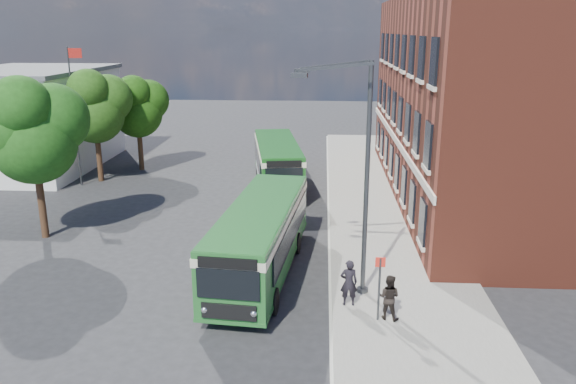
{
  "coord_description": "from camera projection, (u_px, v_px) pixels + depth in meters",
  "views": [
    {
      "loc": [
        3.56,
        -22.16,
        10.03
      ],
      "look_at": [
        1.85,
        4.73,
        2.2
      ],
      "focal_mm": 35.0,
      "sensor_mm": 36.0,
      "label": 1
    }
  ],
  "objects": [
    {
      "name": "pedestrian_a",
      "position": [
        349.0,
        283.0,
        20.69
      ],
      "size": [
        0.69,
        0.48,
        1.79
      ],
      "primitive_type": "imported",
      "rotation": [
        0.0,
        0.0,
        3.22
      ],
      "color": "black",
      "rests_on": "pavement"
    },
    {
      "name": "tree_right",
      "position": [
        138.0,
        106.0,
        40.35
      ],
      "size": [
        4.13,
        3.92,
        6.97
      ],
      "color": "#332112",
      "rests_on": "ground"
    },
    {
      "name": "tree_mid",
      "position": [
        95.0,
        106.0,
        37.09
      ],
      "size": [
        4.52,
        4.3,
        7.63
      ],
      "color": "#332112",
      "rests_on": "ground"
    },
    {
      "name": "tree_left",
      "position": [
        33.0,
        129.0,
        26.59
      ],
      "size": [
        4.78,
        4.54,
        8.06
      ],
      "color": "#332112",
      "rests_on": "ground"
    },
    {
      "name": "bus_stop_sign",
      "position": [
        379.0,
        285.0,
        19.47
      ],
      "size": [
        0.35,
        0.08,
        2.52
      ],
      "color": "#36383B",
      "rests_on": "ground"
    },
    {
      "name": "flagpole",
      "position": [
        75.0,
        112.0,
        36.09
      ],
      "size": [
        0.95,
        0.1,
        9.0
      ],
      "color": "#36383B",
      "rests_on": "ground"
    },
    {
      "name": "pavement",
      "position": [
        383.0,
        214.0,
        31.48
      ],
      "size": [
        6.0,
        48.0,
        0.15
      ],
      "primitive_type": "cube",
      "color": "gray",
      "rests_on": "ground"
    },
    {
      "name": "bus_front",
      "position": [
        261.0,
        233.0,
        23.47
      ],
      "size": [
        3.55,
        10.78,
        3.02
      ],
      "color": "#226127",
      "rests_on": "ground"
    },
    {
      "name": "ground",
      "position": [
        238.0,
        270.0,
        24.26
      ],
      "size": [
        120.0,
        120.0,
        0.0
      ],
      "primitive_type": "plane",
      "color": "#28282A",
      "rests_on": "ground"
    },
    {
      "name": "brick_office",
      "position": [
        502.0,
        83.0,
        32.96
      ],
      "size": [
        12.1,
        26.0,
        14.2
      ],
      "color": "maroon",
      "rests_on": "ground"
    },
    {
      "name": "bus_rear",
      "position": [
        277.0,
        160.0,
        36.66
      ],
      "size": [
        4.09,
        10.18,
        3.02
      ],
      "color": "#18581B",
      "rests_on": "ground"
    },
    {
      "name": "kerb_line",
      "position": [
        329.0,
        214.0,
        31.68
      ],
      "size": [
        0.12,
        48.0,
        0.01
      ],
      "primitive_type": "cube",
      "color": "beige",
      "rests_on": "ground"
    },
    {
      "name": "street_lamp",
      "position": [
        357.0,
        177.0,
        20.71
      ],
      "size": [
        2.96,
        2.38,
        9.0
      ],
      "color": "#36383B",
      "rests_on": "ground"
    },
    {
      "name": "white_building",
      "position": [
        32.0,
        119.0,
        41.58
      ],
      "size": [
        9.4,
        13.4,
        7.3
      ],
      "color": "silver",
      "rests_on": "ground"
    },
    {
      "name": "pedestrian_b",
      "position": [
        389.0,
        297.0,
        19.72
      ],
      "size": [
        0.98,
        0.87,
        1.65
      ],
      "primitive_type": "imported",
      "rotation": [
        0.0,
        0.0,
        2.78
      ],
      "color": "black",
      "rests_on": "pavement"
    }
  ]
}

